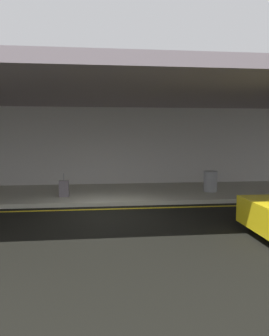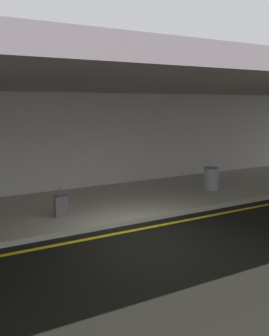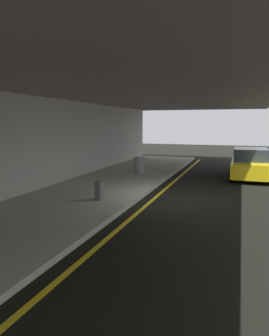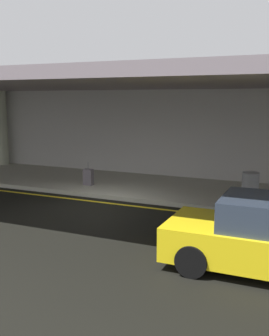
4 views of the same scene
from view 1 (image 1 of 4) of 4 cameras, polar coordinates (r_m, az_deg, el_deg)
ground_plane at (r=10.38m, az=-5.27°, el=-8.09°), size 60.00×60.00×0.00m
sidewalk at (r=13.39m, az=-5.54°, el=-4.54°), size 26.00×4.20×0.15m
lane_stripe_yellow at (r=10.94m, az=-5.33°, el=-7.33°), size 26.00×0.14×0.01m
ceiling_overhang at (r=12.74m, az=-5.68°, el=12.42°), size 28.00×13.20×0.30m
terminal_back_wall at (r=15.43m, az=-5.73°, el=3.69°), size 26.00×0.30×3.80m
suitcase_upright_primary at (r=12.49m, az=-12.48°, el=-3.62°), size 0.36×0.22×0.90m
trash_bin_steel at (r=13.67m, az=13.40°, el=-2.33°), size 0.56×0.56×0.85m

